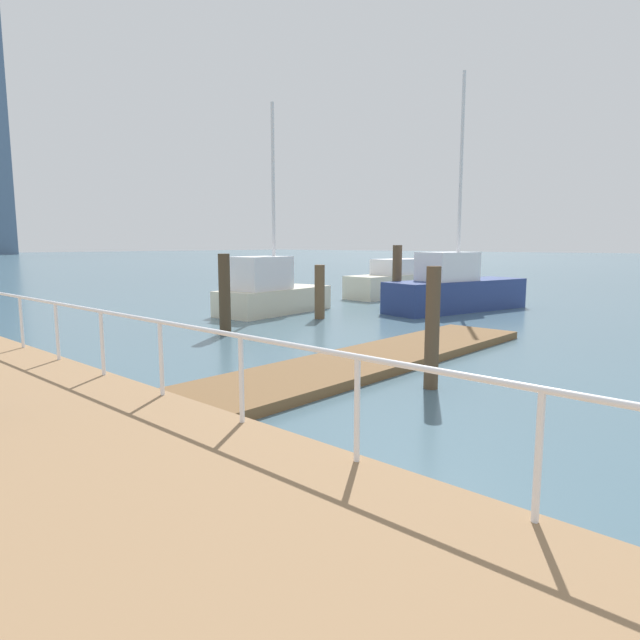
# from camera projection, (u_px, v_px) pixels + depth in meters

# --- Properties ---
(ground_plane) EXTENTS (300.00, 300.00, 0.00)m
(ground_plane) POSITION_uv_depth(u_px,v_px,m) (105.00, 333.00, 15.54)
(ground_plane) COLOR #476675
(floating_dock) EXTENTS (10.55, 2.00, 0.18)m
(floating_dock) POSITION_uv_depth(u_px,v_px,m) (368.00, 361.00, 11.45)
(floating_dock) COLOR brown
(floating_dock) RESTS_ON ground_plane
(boardwalk_railing) EXTENTS (0.06, 28.18, 1.08)m
(boardwalk_railing) POSITION_uv_depth(u_px,v_px,m) (241.00, 353.00, 6.44)
(boardwalk_railing) COLOR white
(boardwalk_railing) RESTS_ON boardwalk
(dock_piling_0) EXTENTS (0.35, 0.35, 2.46)m
(dock_piling_0) POSITION_uv_depth(u_px,v_px,m) (397.00, 278.00, 20.75)
(dock_piling_0) COLOR brown
(dock_piling_0) RESTS_ON ground_plane
(dock_piling_1) EXTENTS (0.33, 0.33, 2.25)m
(dock_piling_1) POSITION_uv_depth(u_px,v_px,m) (225.00, 294.00, 15.29)
(dock_piling_1) COLOR #473826
(dock_piling_1) RESTS_ON ground_plane
(dock_piling_2) EXTENTS (0.34, 0.34, 1.82)m
(dock_piling_2) POSITION_uv_depth(u_px,v_px,m) (320.00, 292.00, 18.36)
(dock_piling_2) COLOR brown
(dock_piling_2) RESTS_ON ground_plane
(dock_piling_3) EXTENTS (0.25, 0.25, 2.14)m
(dock_piling_3) POSITION_uv_depth(u_px,v_px,m) (432.00, 328.00, 9.45)
(dock_piling_3) COLOR brown
(dock_piling_3) RESTS_ON ground_plane
(moored_boat_0) EXTENTS (4.78, 2.21, 7.44)m
(moored_boat_0) POSITION_uv_depth(u_px,v_px,m) (270.00, 291.00, 19.80)
(moored_boat_0) COLOR beige
(moored_boat_0) RESTS_ON ground_plane
(moored_boat_3) EXTENTS (7.42, 2.30, 1.79)m
(moored_boat_3) POSITION_uv_depth(u_px,v_px,m) (406.00, 281.00, 26.56)
(moored_boat_3) COLOR beige
(moored_boat_3) RESTS_ON ground_plane
(moored_boat_4) EXTENTS (6.33, 3.09, 8.68)m
(moored_boat_4) POSITION_uv_depth(u_px,v_px,m) (455.00, 289.00, 20.56)
(moored_boat_4) COLOR navy
(moored_boat_4) RESTS_ON ground_plane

